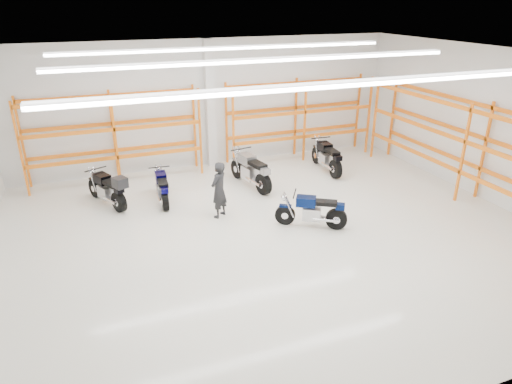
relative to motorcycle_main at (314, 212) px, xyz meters
name	(u,v)px	position (x,y,z in m)	size (l,w,h in m)	color
ground	(273,234)	(-1.19, 0.02, -0.45)	(14.00, 14.00, 0.00)	silver
room_shell	(275,111)	(-1.19, 0.04, 2.83)	(14.02, 12.02, 4.51)	silver
motorcycle_main	(314,212)	(0.00, 0.00, 0.00)	(1.73, 1.14, 0.96)	black
motorcycle_back_a	(109,190)	(-5.06, 3.38, 0.08)	(1.13, 2.06, 1.11)	black
motorcycle_back_b	(162,188)	(-3.53, 3.11, 0.00)	(0.65, 1.95, 0.96)	black
motorcycle_back_c	(251,171)	(-0.58, 3.28, 0.09)	(0.82, 2.33, 1.15)	black
motorcycle_back_d	(327,158)	(2.45, 3.69, 0.06)	(0.74, 2.23, 1.10)	black
standing_man	(219,190)	(-2.20, 1.54, 0.36)	(0.59, 0.39, 1.63)	black
structural_column	(210,105)	(-1.19, 5.84, 1.80)	(0.32, 0.32, 4.50)	white
pallet_racking_back_left	(114,129)	(-4.59, 5.50, 1.34)	(5.67, 0.87, 3.00)	orange
pallet_racking_back_right	(300,112)	(2.21, 5.50, 1.34)	(5.67, 0.87, 3.00)	orange
pallet_racking_side	(476,142)	(5.29, 0.02, 1.36)	(0.87, 9.07, 3.00)	orange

